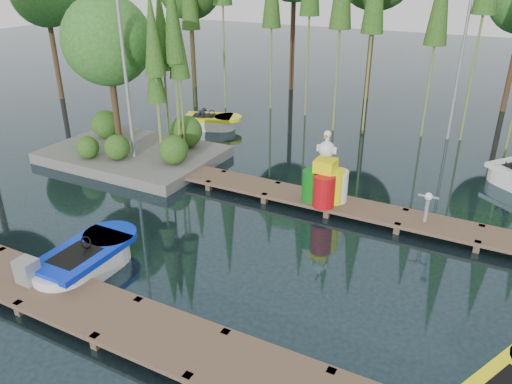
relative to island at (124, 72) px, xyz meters
The scene contains 12 objects.
ground_plane 7.79m from the island, 27.58° to the right, with size 90.00×90.00×0.00m, color #1D3037.
near_dock 10.44m from the island, 51.04° to the right, with size 18.00×1.50×0.50m.
far_dock 7.91m from the island, ahead, with size 15.00×1.20×0.50m.
island is the anchor object (origin of this frame).
lamp_island 1.56m from the island, 44.71° to the right, with size 0.30×0.30×7.25m.
lamp_rear 12.91m from the island, 36.82° to the left, with size 0.30×0.30×7.25m.
boat_blue 8.34m from the island, 57.34° to the right, with size 1.34×2.91×0.98m.
boat_yellow_far 5.24m from the island, 80.49° to the left, with size 2.92×2.06×1.33m.
utility_cabinet 9.03m from the island, 64.25° to the right, with size 0.46×0.39×0.56m, color gray.
yellow_barrel 8.66m from the island, ahead, with size 0.66×0.66×0.98m, color #FFF80D.
drum_cluster 8.44m from the island, ahead, with size 1.26×1.16×2.18m.
seagull_post 11.23m from the island, ahead, with size 0.54×0.29×0.86m.
Camera 1 is at (6.20, -10.27, 6.78)m, focal length 35.00 mm.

